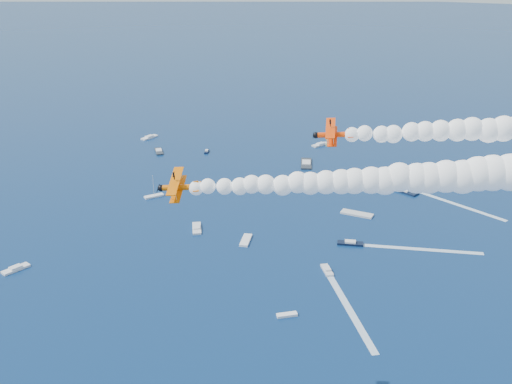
% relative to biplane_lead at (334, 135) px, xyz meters
% --- Properties ---
extents(biplane_lead, '(9.08, 10.35, 6.78)m').
position_rel_biplane_lead_xyz_m(biplane_lead, '(0.00, 0.00, 0.00)').
color(biplane_lead, '#FF3E05').
extents(biplane_trail, '(10.08, 11.72, 7.90)m').
position_rel_biplane_lead_xyz_m(biplane_trail, '(-25.30, -11.95, -9.38)').
color(biplane_trail, orange).
extents(smoke_trail_lead, '(62.37, 32.36, 11.07)m').
position_rel_biplane_lead_xyz_m(smoke_trail_lead, '(29.48, 7.01, 2.31)').
color(smoke_trail_lead, white).
extents(smoke_trail_trail, '(62.59, 37.07, 11.07)m').
position_rel_biplane_lead_xyz_m(smoke_trail_trail, '(3.81, -3.55, -7.07)').
color(smoke_trail_trail, white).
extents(spectator_boats, '(239.45, 194.90, 0.70)m').
position_rel_biplane_lead_xyz_m(spectator_boats, '(-24.47, 90.02, -60.11)').
color(spectator_boats, black).
rests_on(spectator_boats, ground).
extents(boat_wakes, '(49.88, 112.10, 0.04)m').
position_rel_biplane_lead_xyz_m(boat_wakes, '(9.76, 80.38, -60.43)').
color(boat_wakes, white).
rests_on(boat_wakes, ground).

